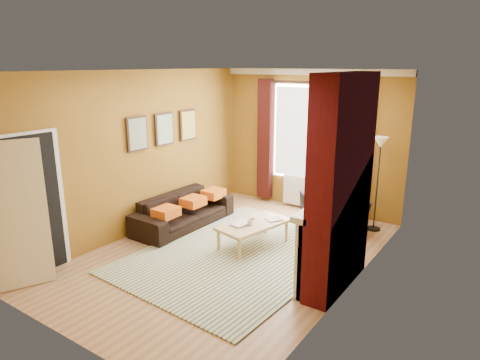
# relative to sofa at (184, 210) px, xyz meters

# --- Properties ---
(ground) EXTENTS (5.50, 5.50, 0.00)m
(ground) POSITION_rel_sofa_xyz_m (1.42, -0.50, -0.30)
(ground) COLOR olive
(ground) RESTS_ON ground
(room_walls) EXTENTS (3.82, 5.54, 2.83)m
(room_walls) POSITION_rel_sofa_xyz_m (2.05, -0.22, 1.08)
(room_walls) COLOR brown
(room_walls) RESTS_ON ground
(striped_rug) EXTENTS (2.86, 3.82, 0.02)m
(striped_rug) POSITION_rel_sofa_xyz_m (1.55, -0.41, -0.29)
(striped_rug) COLOR #344891
(striped_rug) RESTS_ON ground
(sofa) EXTENTS (0.83, 2.05, 0.60)m
(sofa) POSITION_rel_sofa_xyz_m (0.00, 0.00, 0.00)
(sofa) COLOR black
(sofa) RESTS_ON ground
(armchair) EXTENTS (1.33, 1.33, 0.65)m
(armchair) POSITION_rel_sofa_xyz_m (2.37, 1.28, 0.03)
(armchair) COLOR black
(armchair) RESTS_ON ground
(coffee_table) EXTENTS (0.85, 1.31, 0.40)m
(coffee_table) POSITION_rel_sofa_xyz_m (1.55, -0.04, 0.06)
(coffee_table) COLOR tan
(coffee_table) RESTS_ON ground
(wicker_stool) EXTENTS (0.32, 0.32, 0.39)m
(wicker_stool) POSITION_rel_sofa_xyz_m (2.08, 1.55, -0.10)
(wicker_stool) COLOR olive
(wicker_stool) RESTS_ON ground
(floor_lamp) EXTENTS (0.28, 0.28, 1.69)m
(floor_lamp) POSITION_rel_sofa_xyz_m (2.95, 1.79, 1.03)
(floor_lamp) COLOR black
(floor_lamp) RESTS_ON ground
(book_a) EXTENTS (0.28, 0.34, 0.03)m
(book_a) POSITION_rel_sofa_xyz_m (1.30, -0.20, 0.12)
(book_a) COLOR #999999
(book_a) RESTS_ON coffee_table
(book_b) EXTENTS (0.31, 0.34, 0.02)m
(book_b) POSITION_rel_sofa_xyz_m (1.67, 0.33, 0.11)
(book_b) COLOR #999999
(book_b) RESTS_ON coffee_table
(mug) EXTENTS (0.12, 0.12, 0.09)m
(mug) POSITION_rel_sofa_xyz_m (1.56, -0.16, 0.15)
(mug) COLOR #999999
(mug) RESTS_ON coffee_table
(tv_remote) EXTENTS (0.07, 0.15, 0.02)m
(tv_remote) POSITION_rel_sofa_xyz_m (1.44, 0.03, 0.11)
(tv_remote) COLOR #242426
(tv_remote) RESTS_ON coffee_table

